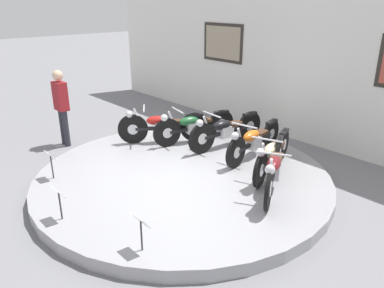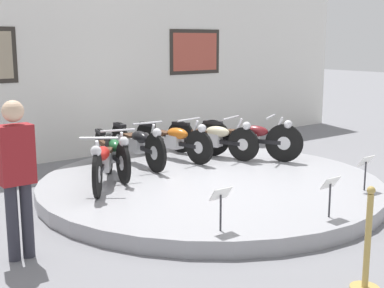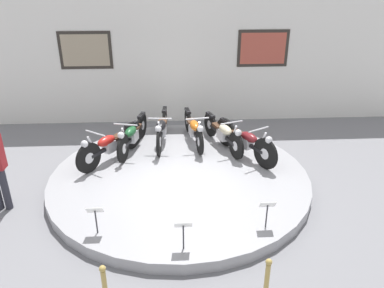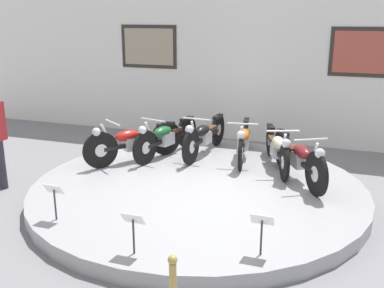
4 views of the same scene
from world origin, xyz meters
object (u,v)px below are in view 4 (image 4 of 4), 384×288
Objects in this scene: motorcycle_maroon at (299,157)px; info_placard_front_centre at (133,224)px; motorcycle_red at (133,141)px; info_placard_front_left at (54,194)px; motorcycle_green at (166,136)px; motorcycle_black at (204,135)px; motorcycle_cream at (277,147)px; info_placard_front_right at (262,225)px; motorcycle_orange at (243,140)px.

motorcycle_maroon reaches higher than info_placard_front_centre.
motorcycle_red reaches higher than info_placard_front_left.
motorcycle_green is 1.09× the size of motorcycle_maroon.
motorcycle_black reaches higher than motorcycle_green.
motorcycle_red reaches higher than motorcycle_cream.
motorcycle_red is at bearing -143.31° from motorcycle_black.
info_placard_front_right is (-0.12, -2.53, -0.03)m from motorcycle_maroon.
info_placard_front_right is (2.85, -2.54, -0.02)m from motorcycle_red.
info_placard_front_right is at bearing -73.74° from motorcycle_orange.
info_placard_front_centre is at bearing -106.80° from motorcycle_cream.
motorcycle_red is 0.93× the size of motorcycle_maroon.
motorcycle_black is 0.77m from motorcycle_orange.
motorcycle_maroon is (1.87, -0.83, 0.01)m from motorcycle_black.
motorcycle_green reaches higher than info_placard_front_left.
motorcycle_red is 2.54m from info_placard_front_left.
info_placard_front_right is (0.98, -3.36, -0.00)m from motorcycle_orange.
motorcycle_black reaches higher than info_placard_front_left.
info_placard_front_left is at bearing -87.15° from motorcycle_red.
motorcycle_orange reaches higher than info_placard_front_left.
motorcycle_orange is at bearing 84.23° from info_placard_front_centre.
motorcycle_orange is at bearing 106.26° from info_placard_front_right.
info_placard_front_left is at bearing -138.36° from motorcycle_maroon.
info_placard_front_centre is (-0.38, -3.81, -0.00)m from motorcycle_orange.
motorcycle_black is at bearing 95.71° from info_placard_front_centre.
motorcycle_red reaches higher than info_placard_front_right.
motorcycle_red is at bearing -129.71° from motorcycle_green.
motorcycle_red is 3.24× the size of info_placard_front_right.
info_placard_front_left is 1.00× the size of info_placard_front_centre.
motorcycle_black is 2.04m from motorcycle_maroon.
info_placard_front_right is at bearing -41.60° from motorcycle_red.
motorcycle_cream is (0.67, -0.30, 0.00)m from motorcycle_orange.
motorcycle_cream is at bearing -11.84° from motorcycle_black.
motorcycle_orange is at bearing 143.18° from motorcycle_maroon.
motorcycle_green is 3.78× the size of info_placard_front_centre.
motorcycle_black is 3.90× the size of info_placard_front_right.
motorcycle_red is 1.38m from motorcycle_black.
info_placard_front_centre and info_placard_front_right have the same top height.
motorcycle_orange is (1.44, 0.30, -0.01)m from motorcycle_green.
motorcycle_green is 3.78× the size of info_placard_front_left.
motorcycle_black reaches higher than motorcycle_orange.
motorcycle_cream is 3.90m from info_placard_front_left.
motorcycle_green is 2.11m from motorcycle_cream.
motorcycle_cream is at bearing -23.94° from motorcycle_orange.
motorcycle_orange is 1.04× the size of motorcycle_cream.
motorcycle_orange is 3.83m from info_placard_front_centre.
motorcycle_orange is 3.50m from info_placard_front_right.
info_placard_front_centre is (1.05, -3.51, -0.01)m from motorcycle_green.
motorcycle_orange is at bearing 62.50° from info_placard_front_left.
motorcycle_black is 3.90× the size of info_placard_front_left.
motorcycle_green is 3.08m from info_placard_front_left.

